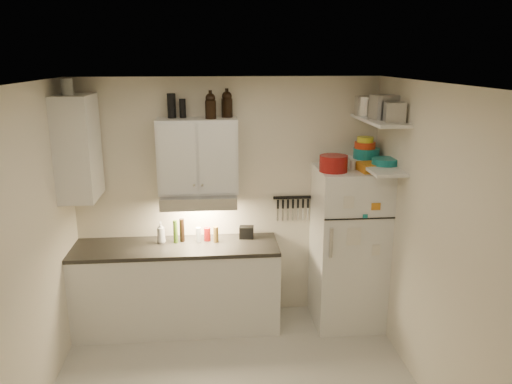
{
  "coord_description": "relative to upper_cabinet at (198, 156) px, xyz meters",
  "views": [
    {
      "loc": [
        -0.16,
        -3.65,
        2.79
      ],
      "look_at": [
        0.25,
        0.9,
        1.55
      ],
      "focal_mm": 35.0,
      "sensor_mm": 36.0,
      "label": 1
    }
  ],
  "objects": [
    {
      "name": "bowl_yellow",
      "position": [
        1.71,
        -0.04,
        0.15
      ],
      "size": [
        0.17,
        0.17,
        0.05
      ],
      "primitive_type": "cylinder",
      "color": "yellow",
      "rests_on": "bowl_orange"
    },
    {
      "name": "right_wall",
      "position": [
        1.91,
        -1.33,
        -0.53
      ],
      "size": [
        0.02,
        3.0,
        2.6
      ],
      "primitive_type": "cube",
      "color": "beige",
      "rests_on": "ground"
    },
    {
      "name": "back_wall",
      "position": [
        0.3,
        0.18,
        -0.53
      ],
      "size": [
        3.2,
        0.02,
        2.6
      ],
      "primitive_type": "cube",
      "color": "beige",
      "rests_on": "ground"
    },
    {
      "name": "bowl_teal",
      "position": [
        1.73,
        -0.04,
        0.0
      ],
      "size": [
        0.27,
        0.27,
        0.11
      ],
      "primitive_type": "cylinder",
      "color": "#16797B",
      "rests_on": "shelf_lo"
    },
    {
      "name": "range_hood",
      "position": [
        0.0,
        -0.06,
        -0.44
      ],
      "size": [
        0.76,
        0.46,
        0.12
      ],
      "primitive_type": "cube",
      "color": "silver",
      "rests_on": "back_wall"
    },
    {
      "name": "side_jar",
      "position": [
        -1.18,
        -0.15,
        0.7
      ],
      "size": [
        0.12,
        0.12,
        0.15
      ],
      "primitive_type": "cylinder",
      "rotation": [
        0.0,
        0.0,
        -0.06
      ],
      "color": "silver",
      "rests_on": "side_cabinet"
    },
    {
      "name": "thermos_b",
      "position": [
        -0.25,
        0.06,
        0.5
      ],
      "size": [
        0.1,
        0.1,
        0.24
      ],
      "primitive_type": "cylinder",
      "rotation": [
        0.0,
        0.0,
        -0.21
      ],
      "color": "black",
      "rests_on": "upper_cabinet"
    },
    {
      "name": "stock_pot",
      "position": [
        1.72,
        -0.0,
        0.49
      ],
      "size": [
        0.29,
        0.29,
        0.19
      ],
      "primitive_type": "cylinder",
      "rotation": [
        0.0,
        0.0,
        -0.08
      ],
      "color": "silver",
      "rests_on": "shelf_hi"
    },
    {
      "name": "tin_b",
      "position": [
        1.8,
        -0.56,
        0.48
      ],
      "size": [
        0.21,
        0.21,
        0.18
      ],
      "primitive_type": "cube",
      "rotation": [
        0.0,
        0.0,
        -0.17
      ],
      "color": "#AAAAAD",
      "rests_on": "shelf_hi"
    },
    {
      "name": "soap_bottle",
      "position": [
        -0.4,
        -0.05,
        -0.78
      ],
      "size": [
        0.11,
        0.11,
        0.26
      ],
      "primitive_type": "imported",
      "rotation": [
        0.0,
        0.0,
        -0.07
      ],
      "color": "white",
      "rests_on": "countertop"
    },
    {
      "name": "knife_strip",
      "position": [
        1.0,
        0.15,
        -0.51
      ],
      "size": [
        0.42,
        0.02,
        0.03
      ],
      "primitive_type": "cube",
      "color": "black",
      "rests_on": "back_wall"
    },
    {
      "name": "book_stack",
      "position": [
        1.68,
        -0.32,
        -0.08
      ],
      "size": [
        0.22,
        0.27,
        0.08
      ],
      "primitive_type": "cube",
      "rotation": [
        0.0,
        0.0,
        0.1
      ],
      "color": "orange",
      "rests_on": "fridge"
    },
    {
      "name": "plates",
      "position": [
        1.82,
        -0.37,
        -0.02
      ],
      "size": [
        0.34,
        0.34,
        0.07
      ],
      "primitive_type": "cylinder",
      "rotation": [
        0.0,
        0.0,
        -0.4
      ],
      "color": "#16797B",
      "rests_on": "shelf_lo"
    },
    {
      "name": "tin_a",
      "position": [
        1.78,
        -0.33,
        0.5
      ],
      "size": [
        0.25,
        0.23,
        0.23
      ],
      "primitive_type": "cube",
      "rotation": [
        0.0,
        0.0,
        0.11
      ],
      "color": "#AAAAAD",
      "rests_on": "shelf_hi"
    },
    {
      "name": "bowl_orange",
      "position": [
        1.71,
        -0.04,
        0.09
      ],
      "size": [
        0.21,
        0.21,
        0.06
      ],
      "primitive_type": "cylinder",
      "color": "red",
      "rests_on": "bowl_teal"
    },
    {
      "name": "shelf_lo",
      "position": [
        1.75,
        -0.31,
        -0.07
      ],
      "size": [
        0.3,
        0.95,
        0.03
      ],
      "primitive_type": "cube",
      "color": "white",
      "rests_on": "right_wall"
    },
    {
      "name": "growler_a",
      "position": [
        0.14,
        -0.04,
        0.5
      ],
      "size": [
        0.14,
        0.14,
        0.26
      ],
      "primitive_type": null,
      "rotation": [
        0.0,
        0.0,
        -0.41
      ],
      "color": "black",
      "rests_on": "upper_cabinet"
    },
    {
      "name": "caddy",
      "position": [
        0.49,
        0.02,
        -0.84
      ],
      "size": [
        0.16,
        0.12,
        0.13
      ],
      "primitive_type": "cube",
      "rotation": [
        0.0,
        0.0,
        -0.13
      ],
      "color": "black",
      "rests_on": "countertop"
    },
    {
      "name": "fridge",
      "position": [
        1.55,
        -0.18,
        -0.98
      ],
      "size": [
        0.7,
        0.68,
        1.7
      ],
      "primitive_type": "cube",
      "color": "white",
      "rests_on": "floor"
    },
    {
      "name": "side_cabinet",
      "position": [
        -1.14,
        -0.14,
        0.12
      ],
      "size": [
        0.33,
        0.55,
        1.0
      ],
      "primitive_type": "cube",
      "color": "white",
      "rests_on": "left_wall"
    },
    {
      "name": "shelf_hi",
      "position": [
        1.75,
        -0.31,
        0.38
      ],
      "size": [
        0.3,
        0.95,
        0.03
      ],
      "primitive_type": "cube",
      "color": "white",
      "rests_on": "right_wall"
    },
    {
      "name": "countertop",
      "position": [
        -0.25,
        -0.14,
        -0.93
      ],
      "size": [
        2.1,
        0.62,
        0.04
      ],
      "primitive_type": "cube",
      "color": "#282622",
      "rests_on": "base_cabinet"
    },
    {
      "name": "thermos_a",
      "position": [
        -0.14,
        0.07,
        0.47
      ],
      "size": [
        0.08,
        0.08,
        0.19
      ],
      "primitive_type": "cylinder",
      "rotation": [
        0.0,
        0.0,
        0.32
      ],
      "color": "black",
      "rests_on": "upper_cabinet"
    },
    {
      "name": "base_cabinet",
      "position": [
        -0.25,
        -0.14,
        -1.39
      ],
      "size": [
        2.1,
        0.6,
        0.88
      ],
      "primitive_type": "cube",
      "color": "white",
      "rests_on": "floor"
    },
    {
      "name": "oil_bottle",
      "position": [
        -0.25,
        -0.06,
        -0.78
      ],
      "size": [
        0.05,
        0.05,
        0.24
      ],
      "primitive_type": "cylinder",
      "rotation": [
        0.0,
        0.0,
        -0.01
      ],
      "color": "#395916",
      "rests_on": "countertop"
    },
    {
      "name": "upper_cabinet",
      "position": [
        0.0,
        0.0,
        0.0
      ],
      "size": [
        0.8,
        0.33,
        0.75
      ],
      "primitive_type": "cube",
      "color": "white",
      "rests_on": "back_wall"
    },
    {
      "name": "red_jar",
      "position": [
        0.07,
        -0.02,
        -0.83
      ],
      "size": [
        0.09,
        0.09,
        0.14
      ],
      "primitive_type": "cylinder",
      "rotation": [
        0.0,
        0.0,
        0.42
      ],
      "color": "maroon",
      "rests_on": "countertop"
    },
    {
      "name": "pepper_mill",
      "position": [
        0.16,
        -0.08,
        -0.82
      ],
      "size": [
        0.07,
        0.07,
        0.17
      ],
      "primitive_type": "cylinder",
      "rotation": [
        0.0,
        0.0,
        0.36
      ],
      "color": "brown",
      "rests_on": "countertop"
    },
    {
      "name": "dutch_oven",
      "position": [
        1.33,
        -0.28,
        -0.04
      ],
      "size": [
        0.35,
        0.35,
        0.16
      ],
      "primitive_type": "cylinder",
      "rotation": [
        0.0,
        0.0,
        0.33
      ],
      "color": "maroon",
      "rests_on": "fridge"
    },
    {
      "name": "growler_b",
      "position": [
        0.3,
        0.08,
        0.51
      ],
      "size": [
        0.14,
        0.14,
        0.27
      ],
      "primitive_type": null,
      "rotation": [
        0.0,
        0.0,
        -0.31
      ],
      "color": "black",
      "rests_on": "upper_cabinet"
    },
    {
      "name": "left_wall",
      "position": [
        -1.31,
        -1.33,
        -0.53
      ],
      "size": [
        0.02,
        3.0,
        2.6
      ],
      "primitive_type": "cube",
      "color": "beige",
      "rests_on": "ground"
    },
    {
      "name": "vinegar_bottle",
      "position": [
        -0.19,
        -0.02,
        -0.78
      ],
      "size": [
        0.07,
        0.07,
        0.25
      ],
      "primitive_type": "cylinder",
      "rotation": [
        0.0,
        0.0,
        -0.4
      ],
      "color": "black",
      "rests_on": "countertop"
    },
    {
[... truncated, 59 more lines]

